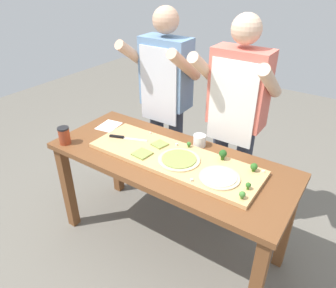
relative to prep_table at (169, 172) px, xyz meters
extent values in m
plane|color=#6B665B|center=(0.00, 0.00, -0.68)|extent=(8.00, 8.00, 0.00)
cube|color=brown|center=(-0.78, -0.28, -0.30)|extent=(0.07, 0.07, 0.76)
cube|color=brown|center=(0.78, -0.28, -0.30)|extent=(0.07, 0.07, 0.76)
cube|color=brown|center=(-0.78, 0.28, -0.30)|extent=(0.07, 0.07, 0.76)
cube|color=brown|center=(0.78, 0.28, -0.30)|extent=(0.07, 0.07, 0.76)
cube|color=brown|center=(0.00, 0.00, 0.10)|extent=(1.68, 0.69, 0.04)
cube|color=tan|center=(0.04, -0.01, 0.13)|extent=(1.18, 0.39, 0.03)
cube|color=#B7BABF|center=(-0.31, 0.03, 0.15)|extent=(0.17, 0.08, 0.00)
cube|color=black|center=(-0.44, -0.02, 0.15)|extent=(0.11, 0.06, 0.02)
cylinder|color=beige|center=(0.40, -0.06, 0.15)|extent=(0.25, 0.25, 0.01)
cylinder|color=silver|center=(0.40, -0.06, 0.16)|extent=(0.20, 0.20, 0.01)
cylinder|color=beige|center=(0.10, -0.03, 0.15)|extent=(0.27, 0.27, 0.01)
cylinder|color=#899E4C|center=(0.10, -0.03, 0.16)|extent=(0.23, 0.23, 0.01)
cube|color=#899E4C|center=(-0.12, 0.06, 0.15)|extent=(0.11, 0.11, 0.01)
cube|color=#899E4C|center=(-0.15, -0.10, 0.15)|extent=(0.12, 0.12, 0.01)
cylinder|color=#2C5915|center=(0.32, 0.14, 0.16)|extent=(0.02, 0.02, 0.03)
sphere|color=#23561E|center=(0.32, 0.14, 0.19)|extent=(0.05, 0.05, 0.05)
cylinder|color=#366618|center=(0.58, -0.06, 0.15)|extent=(0.01, 0.01, 0.02)
sphere|color=#2D6623|center=(0.58, -0.06, 0.17)|extent=(0.03, 0.03, 0.03)
cylinder|color=#487A23|center=(0.58, -0.15, 0.15)|extent=(0.02, 0.02, 0.02)
sphere|color=#427F33|center=(0.58, -0.15, 0.17)|extent=(0.04, 0.04, 0.04)
cylinder|color=#366618|center=(0.54, 0.13, 0.15)|extent=(0.02, 0.02, 0.02)
sphere|color=#2D6623|center=(0.54, 0.13, 0.18)|extent=(0.04, 0.04, 0.04)
cylinder|color=#3F7220|center=(0.06, 0.15, 0.15)|extent=(0.01, 0.01, 0.01)
sphere|color=#38752D|center=(0.06, 0.15, 0.17)|extent=(0.03, 0.03, 0.03)
cube|color=white|center=(0.59, 0.15, 0.15)|extent=(0.02, 0.02, 0.01)
cube|color=silver|center=(-0.02, 0.13, 0.15)|extent=(0.01, 0.01, 0.01)
cube|color=silver|center=(0.28, -0.17, 0.15)|extent=(0.02, 0.02, 0.01)
cube|color=silver|center=(-0.28, 0.16, 0.15)|extent=(0.02, 0.02, 0.01)
cylinder|color=white|center=(0.09, 0.25, 0.16)|extent=(0.09, 0.09, 0.08)
cylinder|color=white|center=(0.09, 0.25, 0.14)|extent=(0.08, 0.08, 0.05)
cylinder|color=#99381E|center=(-0.73, -0.26, 0.17)|extent=(0.08, 0.08, 0.12)
cylinder|color=black|center=(-0.73, -0.26, 0.24)|extent=(0.08, 0.08, 0.01)
cube|color=white|center=(-0.66, 0.12, 0.12)|extent=(0.17, 0.21, 0.00)
cylinder|color=#333847|center=(-0.49, 0.53, -0.23)|extent=(0.12, 0.12, 0.90)
cylinder|color=#333847|center=(-0.29, 0.53, -0.23)|extent=(0.12, 0.12, 0.90)
cube|color=#6689B2|center=(-0.39, 0.53, 0.50)|extent=(0.40, 0.20, 0.55)
cube|color=silver|center=(-0.39, 0.42, 0.41)|extent=(0.34, 0.01, 0.60)
cylinder|color=tan|center=(-0.62, 0.43, 0.62)|extent=(0.08, 0.39, 0.31)
cylinder|color=tan|center=(-0.16, 0.43, 0.62)|extent=(0.08, 0.39, 0.31)
sphere|color=tan|center=(-0.39, 0.53, 0.89)|extent=(0.20, 0.20, 0.20)
cylinder|color=#333847|center=(0.14, 0.53, -0.23)|extent=(0.12, 0.12, 0.90)
cylinder|color=#333847|center=(0.34, 0.53, -0.23)|extent=(0.12, 0.12, 0.90)
cube|color=#DB6B5B|center=(0.24, 0.53, 0.50)|extent=(0.40, 0.20, 0.55)
cube|color=white|center=(0.24, 0.42, 0.41)|extent=(0.34, 0.01, 0.60)
cylinder|color=#DBB293|center=(0.01, 0.43, 0.62)|extent=(0.08, 0.39, 0.31)
cylinder|color=#DBB293|center=(0.47, 0.43, 0.62)|extent=(0.08, 0.39, 0.31)
sphere|color=#DBB293|center=(0.24, 0.53, 0.89)|extent=(0.20, 0.20, 0.20)
camera|label=1|loc=(1.00, -1.49, 1.27)|focal=33.76mm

